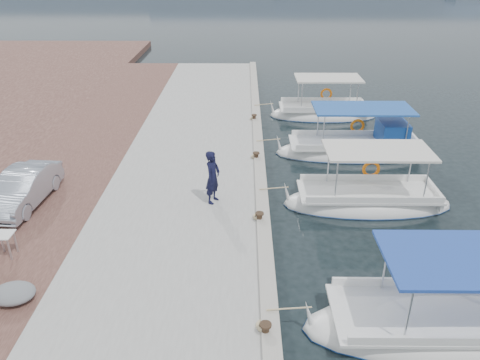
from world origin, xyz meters
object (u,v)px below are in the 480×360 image
Objects in this scene: fishing_caique_b at (460,328)px; fishing_caique_e at (323,114)px; fishing_caique_d at (356,150)px; parked_car at (23,188)px; fisherman at (213,177)px; fishing_caique_c at (367,202)px.

fishing_caique_e is (-0.91, 16.53, 0.00)m from fishing_caique_b.
fishing_caique_b is at bearing -89.11° from fishing_caique_d.
fishing_caique_e is at bearing 46.96° from parked_car.
fisherman is at bearing -138.90° from fishing_caique_d.
fishing_caique_d is 3.78× the size of fisherman.
fishing_caique_e is (-0.74, 5.41, -0.06)m from fishing_caique_d.
fishing_caique_d is at bearing 82.49° from fishing_caique_c.
fishing_caique_c is (-0.81, 6.33, 0.00)m from fishing_caique_b.
fishing_caique_d and fishing_caique_e have the same top height.
fishing_caique_d is 8.37m from fisherman.
fishing_caique_e is 16.38m from parked_car.
fishing_caique_b is 14.07m from parked_car.
fishing_caique_c is 0.85× the size of fishing_caique_d.
fisherman reaches higher than fishing_caique_e.
fisherman is (-6.41, 5.68, 1.33)m from fishing_caique_b.
fishing_caique_e reaches higher than parked_car.
fishing_caique_d is 1.96× the size of parked_car.
fishing_caique_d reaches higher than parked_car.
fishing_caique_b is 8.67m from fisherman.
fishing_caique_d is 13.99m from parked_car.
parked_car is at bearing -137.34° from fishing_caique_e.
parked_car is (-6.53, -0.23, -0.35)m from fisherman.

